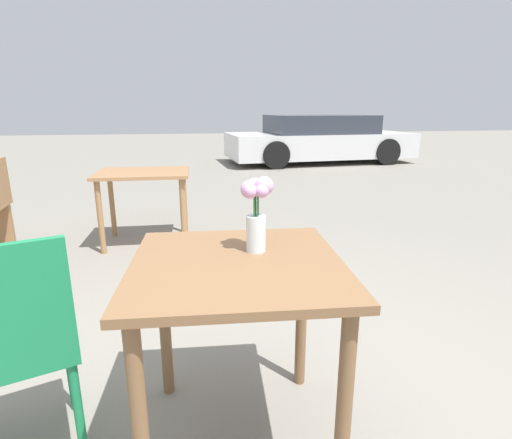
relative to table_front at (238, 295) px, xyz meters
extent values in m
plane|color=gray|center=(0.00, 0.00, -0.63)|extent=(40.00, 40.00, 0.00)
cube|color=brown|center=(0.00, 0.00, 0.12)|extent=(0.79, 0.79, 0.03)
cylinder|color=brown|center=(-0.33, -0.29, -0.26)|extent=(0.05, 0.05, 0.73)
cylinder|color=brown|center=(0.29, -0.33, -0.26)|extent=(0.05, 0.05, 0.73)
cylinder|color=brown|center=(-0.29, 0.33, -0.26)|extent=(0.05, 0.05, 0.73)
cylinder|color=brown|center=(0.33, 0.29, -0.26)|extent=(0.05, 0.05, 0.73)
cylinder|color=silver|center=(0.08, 0.09, 0.20)|extent=(0.07, 0.07, 0.14)
cylinder|color=silver|center=(0.08, 0.09, 0.17)|extent=(0.06, 0.06, 0.08)
cylinder|color=#337038|center=(0.09, 0.09, 0.25)|extent=(0.01, 0.01, 0.22)
sphere|color=#CC99C6|center=(0.11, 0.08, 0.38)|extent=(0.07, 0.07, 0.07)
cylinder|color=#337038|center=(0.08, 0.10, 0.25)|extent=(0.01, 0.01, 0.21)
sphere|color=#CC99C6|center=(0.08, 0.12, 0.37)|extent=(0.07, 0.07, 0.07)
cylinder|color=#337038|center=(0.08, 0.09, 0.24)|extent=(0.01, 0.01, 0.20)
sphere|color=#CC99C6|center=(0.06, 0.11, 0.36)|extent=(0.07, 0.07, 0.07)
cylinder|color=#337038|center=(0.08, 0.08, 0.25)|extent=(0.01, 0.01, 0.21)
sphere|color=#CC99C6|center=(0.06, 0.07, 0.36)|extent=(0.05, 0.05, 0.05)
cylinder|color=#337038|center=(0.09, 0.08, 0.25)|extent=(0.01, 0.01, 0.21)
sphere|color=#CC99C6|center=(0.10, 0.06, 0.37)|extent=(0.05, 0.05, 0.05)
cube|color=#197A47|center=(-0.79, 0.07, -0.17)|extent=(0.51, 0.51, 0.03)
cube|color=#197A47|center=(-0.73, -0.11, 0.06)|extent=(0.39, 0.16, 0.42)
cylinder|color=#197A47|center=(-0.69, 0.28, -0.40)|extent=(0.03, 0.03, 0.44)
cylinder|color=#197A47|center=(-0.58, -0.04, -0.40)|extent=(0.03, 0.03, 0.44)
cube|color=#9E7047|center=(-0.57, 2.56, 0.06)|extent=(0.86, 0.67, 0.03)
cylinder|color=#9E7047|center=(-0.94, 2.30, -0.29)|extent=(0.05, 0.05, 0.67)
cylinder|color=#9E7047|center=(-0.21, 2.29, -0.29)|extent=(0.05, 0.05, 0.67)
cylinder|color=#9E7047|center=(-0.93, 2.83, -0.29)|extent=(0.05, 0.05, 0.67)
cylinder|color=#9E7047|center=(-0.20, 2.82, -0.29)|extent=(0.05, 0.05, 0.67)
cube|color=silver|center=(3.01, 8.09, -0.21)|extent=(4.47, 2.11, 0.56)
cube|color=#2D333D|center=(3.01, 8.09, 0.28)|extent=(2.51, 1.81, 0.42)
cylinder|color=black|center=(4.29, 9.03, -0.33)|extent=(0.61, 0.23, 0.60)
cylinder|color=black|center=(4.42, 7.35, -0.33)|extent=(0.61, 0.23, 0.60)
cylinder|color=black|center=(1.61, 8.82, -0.33)|extent=(0.61, 0.23, 0.60)
cylinder|color=black|center=(1.74, 7.14, -0.33)|extent=(0.61, 0.23, 0.60)
camera|label=1|loc=(-0.16, -1.30, 0.65)|focal=28.00mm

